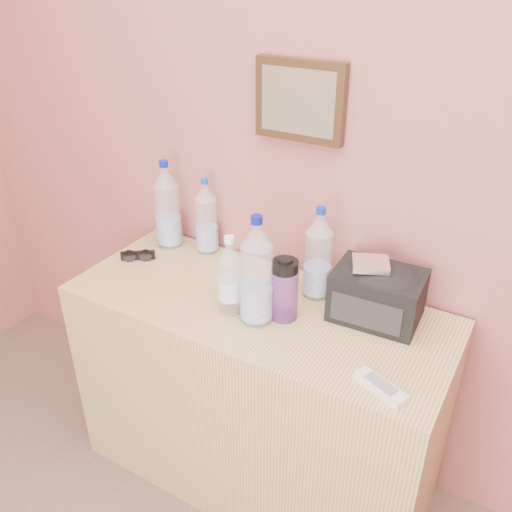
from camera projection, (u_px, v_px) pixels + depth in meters
The scene contains 12 objects.
picture_frame at pixel (300, 101), 1.67m from camera, with size 0.30×0.03×0.25m, color #382311, non-canonical shape.
dresser at pixel (257, 394), 1.97m from camera, with size 1.28×0.53×0.80m, color tan.
pet_large_a at pixel (168, 209), 2.06m from camera, with size 0.09×0.09×0.34m.
pet_large_b at pixel (206, 220), 2.03m from camera, with size 0.08×0.08×0.29m.
pet_large_c at pixel (318, 258), 1.75m from camera, with size 0.09×0.09×0.32m.
pet_large_d at pixel (257, 276), 1.62m from camera, with size 0.10×0.10×0.36m.
pet_small at pixel (230, 279), 1.68m from camera, with size 0.08×0.08×0.27m.
nalgene_bottle at pixel (284, 289), 1.66m from camera, with size 0.09×0.09×0.21m.
sunglasses at pixel (138, 255), 2.02m from camera, with size 0.13×0.05×0.03m, color black, non-canonical shape.
ac_remote at pixel (380, 387), 1.42m from camera, with size 0.15×0.05×0.02m, color beige.
toiletry_bag at pixel (378, 292), 1.66m from camera, with size 0.27×0.19×0.18m, color black, non-canonical shape.
foil_packet at pixel (371, 264), 1.61m from camera, with size 0.11×0.09×0.02m, color silver.
Camera 1 is at (0.39, 0.45, 1.80)m, focal length 38.00 mm.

